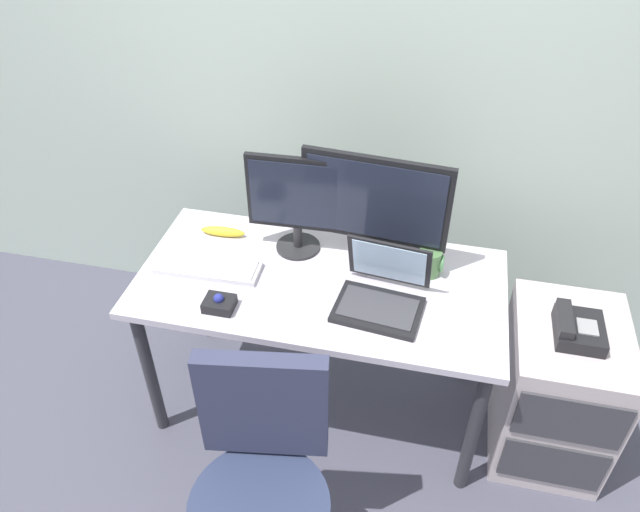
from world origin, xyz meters
TOP-DOWN VIEW (x-y plane):
  - ground_plane at (0.00, 0.00)m, footprint 8.00×8.00m
  - back_wall at (0.00, 0.70)m, footprint 6.00×0.10m
  - desk at (0.00, 0.00)m, footprint 1.41×0.69m
  - file_cabinet at (0.96, 0.01)m, footprint 0.42×0.53m
  - desk_phone at (0.96, -0.01)m, footprint 0.17×0.20m
  - office_chair at (-0.02, -0.76)m, footprint 0.52×0.52m
  - monitor_main at (0.17, 0.17)m, footprint 0.57×0.18m
  - monitor_side at (-0.13, 0.18)m, footprint 0.39×0.18m
  - keyboard at (-0.44, -0.03)m, footprint 0.41×0.15m
  - laptop at (0.25, -0.07)m, footprint 0.34×0.32m
  - trackball_mouse at (-0.32, -0.23)m, footprint 0.11×0.09m
  - coffee_mug at (0.40, 0.13)m, footprint 0.10×0.09m
  - paper_notepad at (0.57, -0.00)m, footprint 0.19×0.24m
  - banana at (-0.46, 0.19)m, footprint 0.19×0.05m

SIDE VIEW (x-z plane):
  - ground_plane at x=0.00m, z-range 0.00..0.00m
  - file_cabinet at x=0.96m, z-range 0.00..0.65m
  - office_chair at x=-0.02m, z-range -0.04..0.91m
  - desk at x=0.00m, z-range 0.28..1.00m
  - desk_phone at x=0.96m, z-range 0.64..0.73m
  - paper_notepad at x=0.57m, z-range 0.72..0.74m
  - keyboard at x=-0.44m, z-range 0.72..0.75m
  - banana at x=-0.46m, z-range 0.72..0.76m
  - trackball_mouse at x=-0.32m, z-range 0.72..0.78m
  - laptop at x=0.25m, z-range 0.66..0.89m
  - coffee_mug at x=0.40m, z-range 0.72..0.83m
  - monitor_side at x=-0.13m, z-range 0.75..1.17m
  - monitor_main at x=0.17m, z-range 0.76..1.22m
  - back_wall at x=0.00m, z-range 0.00..2.80m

